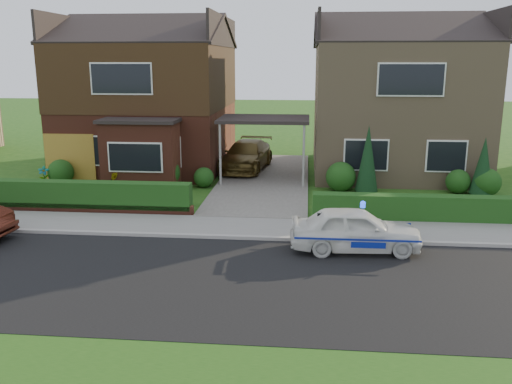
# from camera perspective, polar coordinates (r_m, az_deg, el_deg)

# --- Properties ---
(ground) EXTENTS (120.00, 120.00, 0.00)m
(ground) POSITION_cam_1_polar(r_m,az_deg,el_deg) (13.18, -2.97, -9.29)
(ground) COLOR #1C4A13
(ground) RESTS_ON ground
(road) EXTENTS (60.00, 6.00, 0.02)m
(road) POSITION_cam_1_polar(r_m,az_deg,el_deg) (13.18, -2.97, -9.29)
(road) COLOR black
(road) RESTS_ON ground
(kerb) EXTENTS (60.00, 0.16, 0.12)m
(kerb) POSITION_cam_1_polar(r_m,az_deg,el_deg) (15.99, -1.40, -4.84)
(kerb) COLOR #9E9993
(kerb) RESTS_ON ground
(sidewalk) EXTENTS (60.00, 2.00, 0.10)m
(sidewalk) POSITION_cam_1_polar(r_m,az_deg,el_deg) (16.98, -0.98, -3.74)
(sidewalk) COLOR slate
(sidewalk) RESTS_ON ground
(driveway) EXTENTS (3.80, 12.00, 0.12)m
(driveway) POSITION_cam_1_polar(r_m,az_deg,el_deg) (23.62, 0.87, 1.30)
(driveway) COLOR #666059
(driveway) RESTS_ON ground
(house_left) EXTENTS (7.50, 9.53, 7.25)m
(house_left) POSITION_cam_1_polar(r_m,az_deg,el_deg) (27.02, -11.13, 10.66)
(house_left) COLOR brown
(house_left) RESTS_ON ground
(house_right) EXTENTS (7.50, 8.06, 7.25)m
(house_right) POSITION_cam_1_polar(r_m,az_deg,el_deg) (26.33, 14.33, 10.09)
(house_right) COLOR #997D5D
(house_right) RESTS_ON ground
(carport_link) EXTENTS (3.80, 3.00, 2.77)m
(carport_link) POSITION_cam_1_polar(r_m,az_deg,el_deg) (23.15, 0.89, 7.56)
(carport_link) COLOR black
(carport_link) RESTS_ON ground
(garage_door) EXTENTS (2.20, 0.10, 2.10)m
(garage_door) POSITION_cam_1_polar(r_m,az_deg,el_deg) (24.50, -18.97, 3.36)
(garage_door) COLOR olive
(garage_door) RESTS_ON ground
(dwarf_wall) EXTENTS (7.70, 0.25, 0.36)m
(dwarf_wall) POSITION_cam_1_polar(r_m,az_deg,el_deg) (19.54, -17.74, -1.67)
(dwarf_wall) COLOR brown
(dwarf_wall) RESTS_ON ground
(hedge_left) EXTENTS (7.50, 0.55, 0.90)m
(hedge_left) POSITION_cam_1_polar(r_m,az_deg,el_deg) (19.72, -17.53, -2.06)
(hedge_left) COLOR #193611
(hedge_left) RESTS_ON ground
(hedge_right) EXTENTS (7.50, 0.55, 0.80)m
(hedge_right) POSITION_cam_1_polar(r_m,az_deg,el_deg) (18.53, 17.63, -3.06)
(hedge_right) COLOR #193611
(hedge_right) RESTS_ON ground
(shrub_left_far) EXTENTS (1.08, 1.08, 1.08)m
(shrub_left_far) POSITION_cam_1_polar(r_m,az_deg,el_deg) (24.28, -19.86, 1.98)
(shrub_left_far) COLOR #193611
(shrub_left_far) RESTS_ON ground
(shrub_left_mid) EXTENTS (1.32, 1.32, 1.32)m
(shrub_left_mid) POSITION_cam_1_polar(r_m,az_deg,el_deg) (22.53, -9.67, 2.05)
(shrub_left_mid) COLOR #193611
(shrub_left_mid) RESTS_ON ground
(shrub_left_near) EXTENTS (0.84, 0.84, 0.84)m
(shrub_left_near) POSITION_cam_1_polar(r_m,az_deg,el_deg) (22.51, -5.51, 1.55)
(shrub_left_near) COLOR #193611
(shrub_left_near) RESTS_ON ground
(shrub_right_near) EXTENTS (1.20, 1.20, 1.20)m
(shrub_right_near) POSITION_cam_1_polar(r_m,az_deg,el_deg) (21.92, 8.91, 1.60)
(shrub_right_near) COLOR #193611
(shrub_right_near) RESTS_ON ground
(shrub_right_mid) EXTENTS (0.96, 0.96, 0.96)m
(shrub_right_mid) POSITION_cam_1_polar(r_m,az_deg,el_deg) (22.80, 20.50, 1.04)
(shrub_right_mid) COLOR #193611
(shrub_right_mid) RESTS_ON ground
(shrub_right_far) EXTENTS (1.08, 1.08, 1.08)m
(shrub_right_far) POSITION_cam_1_polar(r_m,az_deg,el_deg) (22.79, 23.13, 0.95)
(shrub_right_far) COLOR #193611
(shrub_right_far) RESTS_ON ground
(conifer_a) EXTENTS (0.90, 0.90, 2.60)m
(conifer_a) POSITION_cam_1_polar(r_m,az_deg,el_deg) (21.67, 11.66, 3.23)
(conifer_a) COLOR black
(conifer_a) RESTS_ON ground
(conifer_b) EXTENTS (0.90, 0.90, 2.20)m
(conifer_b) POSITION_cam_1_polar(r_m,az_deg,el_deg) (22.62, 22.78, 2.35)
(conifer_b) COLOR black
(conifer_b) RESTS_ON ground
(police_car) EXTENTS (3.29, 3.65, 1.38)m
(police_car) POSITION_cam_1_polar(r_m,az_deg,el_deg) (15.16, 10.41, -3.93)
(police_car) COLOR silver
(police_car) RESTS_ON ground
(driveway_car) EXTENTS (2.44, 4.77, 1.33)m
(driveway_car) POSITION_cam_1_polar(r_m,az_deg,el_deg) (25.47, -1.02, 3.87)
(driveway_car) COLOR brown
(driveway_car) RESTS_ON driveway
(potted_plant_a) EXTENTS (0.52, 0.43, 0.86)m
(potted_plant_a) POSITION_cam_1_polar(r_m,az_deg,el_deg) (24.08, -21.41, 1.48)
(potted_plant_a) COLOR gray
(potted_plant_a) RESTS_ON ground
(potted_plant_b) EXTENTS (0.52, 0.47, 0.78)m
(potted_plant_b) POSITION_cam_1_polar(r_m,az_deg,el_deg) (22.45, -14.78, 1.04)
(potted_plant_b) COLOR gray
(potted_plant_b) RESTS_ON ground
(potted_plant_c) EXTENTS (0.49, 0.49, 0.66)m
(potted_plant_c) POSITION_cam_1_polar(r_m,az_deg,el_deg) (19.75, -7.38, -0.50)
(potted_plant_c) COLOR gray
(potted_plant_c) RESTS_ON ground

